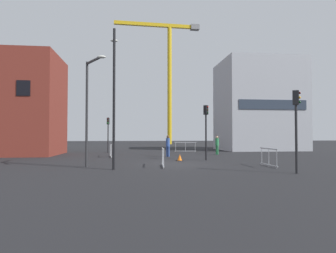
{
  "coord_description": "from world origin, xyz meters",
  "views": [
    {
      "loc": [
        -2.58,
        -18.89,
        1.84
      ],
      "look_at": [
        0.0,
        3.34,
        2.5
      ],
      "focal_mm": 32.05,
      "sensor_mm": 36.0,
      "label": 1
    }
  ],
  "objects_px": {
    "traffic_light_median": "(108,129)",
    "pedestrian_waiting": "(168,144)",
    "streetlamp_short": "(89,102)",
    "streetlamp_tall": "(114,87)",
    "pedestrian_walking": "(217,144)",
    "traffic_light_crosswalk": "(206,123)",
    "construction_crane": "(168,64)",
    "traffic_cone_orange": "(180,158)",
    "traffic_light_island": "(296,118)"
  },
  "relations": [
    {
      "from": "streetlamp_tall",
      "to": "pedestrian_waiting",
      "type": "distance_m",
      "value": 10.54
    },
    {
      "from": "streetlamp_short",
      "to": "traffic_light_median",
      "type": "bearing_deg",
      "value": 90.42
    },
    {
      "from": "traffic_light_median",
      "to": "pedestrian_walking",
      "type": "height_order",
      "value": "traffic_light_median"
    },
    {
      "from": "streetlamp_tall",
      "to": "traffic_light_island",
      "type": "relative_size",
      "value": 1.9
    },
    {
      "from": "pedestrian_walking",
      "to": "traffic_cone_orange",
      "type": "height_order",
      "value": "pedestrian_walking"
    },
    {
      "from": "construction_crane",
      "to": "streetlamp_short",
      "type": "height_order",
      "value": "construction_crane"
    },
    {
      "from": "traffic_light_crosswalk",
      "to": "pedestrian_waiting",
      "type": "height_order",
      "value": "traffic_light_crosswalk"
    },
    {
      "from": "traffic_light_crosswalk",
      "to": "pedestrian_waiting",
      "type": "bearing_deg",
      "value": 120.93
    },
    {
      "from": "traffic_light_median",
      "to": "pedestrian_walking",
      "type": "relative_size",
      "value": 2.07
    },
    {
      "from": "traffic_light_crosswalk",
      "to": "traffic_cone_orange",
      "type": "relative_size",
      "value": 8.57
    },
    {
      "from": "traffic_light_median",
      "to": "traffic_cone_orange",
      "type": "relative_size",
      "value": 7.78
    },
    {
      "from": "construction_crane",
      "to": "traffic_light_median",
      "type": "xyz_separation_m",
      "value": [
        -9.73,
        -30.03,
        -14.18
      ]
    },
    {
      "from": "traffic_light_island",
      "to": "pedestrian_waiting",
      "type": "relative_size",
      "value": 2.18
    },
    {
      "from": "pedestrian_waiting",
      "to": "traffic_cone_orange",
      "type": "distance_m",
      "value": 4.34
    },
    {
      "from": "construction_crane",
      "to": "traffic_light_crosswalk",
      "type": "height_order",
      "value": "construction_crane"
    },
    {
      "from": "streetlamp_short",
      "to": "pedestrian_walking",
      "type": "distance_m",
      "value": 15.07
    },
    {
      "from": "traffic_cone_orange",
      "to": "streetlamp_tall",
      "type": "bearing_deg",
      "value": -131.97
    },
    {
      "from": "traffic_light_median",
      "to": "traffic_cone_orange",
      "type": "xyz_separation_m",
      "value": [
        5.96,
        -10.43,
        -2.28
      ]
    },
    {
      "from": "streetlamp_tall",
      "to": "pedestrian_walking",
      "type": "xyz_separation_m",
      "value": [
        9.03,
        11.46,
        -3.46
      ]
    },
    {
      "from": "traffic_cone_orange",
      "to": "construction_crane",
      "type": "bearing_deg",
      "value": 84.67
    },
    {
      "from": "traffic_light_median",
      "to": "pedestrian_walking",
      "type": "distance_m",
      "value": 11.37
    },
    {
      "from": "construction_crane",
      "to": "traffic_cone_orange",
      "type": "distance_m",
      "value": 43.83
    },
    {
      "from": "pedestrian_walking",
      "to": "pedestrian_waiting",
      "type": "distance_m",
      "value": 5.53
    },
    {
      "from": "streetlamp_tall",
      "to": "traffic_light_median",
      "type": "xyz_separation_m",
      "value": [
        -1.57,
        15.3,
        -2.01
      ]
    },
    {
      "from": "streetlamp_tall",
      "to": "traffic_cone_orange",
      "type": "distance_m",
      "value": 7.84
    },
    {
      "from": "traffic_light_median",
      "to": "traffic_cone_orange",
      "type": "bearing_deg",
      "value": -60.25
    },
    {
      "from": "construction_crane",
      "to": "streetlamp_tall",
      "type": "bearing_deg",
      "value": -100.21
    },
    {
      "from": "streetlamp_short",
      "to": "traffic_light_crosswalk",
      "type": "xyz_separation_m",
      "value": [
        7.87,
        4.16,
        -1.03
      ]
    },
    {
      "from": "traffic_light_crosswalk",
      "to": "traffic_cone_orange",
      "type": "distance_m",
      "value": 3.23
    },
    {
      "from": "traffic_light_island",
      "to": "traffic_light_crosswalk",
      "type": "relative_size",
      "value": 0.99
    },
    {
      "from": "traffic_light_crosswalk",
      "to": "traffic_light_island",
      "type": "bearing_deg",
      "value": -72.89
    },
    {
      "from": "traffic_light_island",
      "to": "construction_crane",
      "type": "bearing_deg",
      "value": 90.85
    },
    {
      "from": "streetlamp_short",
      "to": "pedestrian_waiting",
      "type": "xyz_separation_m",
      "value": [
        5.49,
        8.14,
        -2.68
      ]
    },
    {
      "from": "traffic_light_median",
      "to": "pedestrian_waiting",
      "type": "distance_m",
      "value": 8.46
    },
    {
      "from": "construction_crane",
      "to": "streetlamp_tall",
      "type": "relative_size",
      "value": 3.33
    },
    {
      "from": "traffic_light_island",
      "to": "pedestrian_walking",
      "type": "xyz_separation_m",
      "value": [
        0.16,
        14.34,
        -1.65
      ]
    },
    {
      "from": "pedestrian_walking",
      "to": "traffic_light_crosswalk",
      "type": "bearing_deg",
      "value": -112.65
    },
    {
      "from": "construction_crane",
      "to": "traffic_light_median",
      "type": "height_order",
      "value": "construction_crane"
    },
    {
      "from": "streetlamp_tall",
      "to": "traffic_cone_orange",
      "type": "xyz_separation_m",
      "value": [
        4.39,
        4.88,
        -4.29
      ]
    },
    {
      "from": "pedestrian_walking",
      "to": "traffic_cone_orange",
      "type": "distance_m",
      "value": 8.09
    },
    {
      "from": "construction_crane",
      "to": "traffic_light_median",
      "type": "relative_size",
      "value": 6.89
    },
    {
      "from": "traffic_light_crosswalk",
      "to": "pedestrian_waiting",
      "type": "relative_size",
      "value": 2.21
    },
    {
      "from": "traffic_light_crosswalk",
      "to": "traffic_cone_orange",
      "type": "xyz_separation_m",
      "value": [
        -2.01,
        -0.27,
        -2.51
      ]
    },
    {
      "from": "streetlamp_short",
      "to": "pedestrian_waiting",
      "type": "bearing_deg",
      "value": 56.0
    },
    {
      "from": "pedestrian_waiting",
      "to": "traffic_cone_orange",
      "type": "xyz_separation_m",
      "value": [
        0.37,
        -4.24,
        -0.86
      ]
    },
    {
      "from": "construction_crane",
      "to": "streetlamp_short",
      "type": "relative_size",
      "value": 4.15
    },
    {
      "from": "traffic_cone_orange",
      "to": "traffic_light_island",
      "type": "bearing_deg",
      "value": -59.97
    },
    {
      "from": "streetlamp_tall",
      "to": "pedestrian_walking",
      "type": "distance_m",
      "value": 14.99
    },
    {
      "from": "construction_crane",
      "to": "pedestrian_waiting",
      "type": "xyz_separation_m",
      "value": [
        -4.14,
        -36.21,
        -15.6
      ]
    },
    {
      "from": "traffic_light_island",
      "to": "traffic_cone_orange",
      "type": "xyz_separation_m",
      "value": [
        -4.49,
        7.76,
        -2.48
      ]
    }
  ]
}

